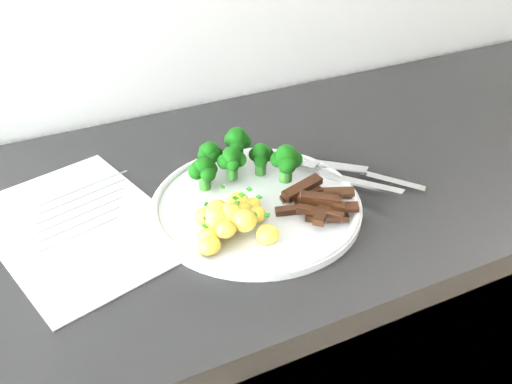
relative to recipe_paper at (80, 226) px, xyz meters
The scene contains 7 objects.
recipe_paper is the anchor object (origin of this frame).
plate 0.25m from the recipe_paper, 15.82° to the right, with size 0.30×0.30×0.02m.
broccoli 0.25m from the recipe_paper, ahead, with size 0.17×0.11×0.07m.
potatoes 0.21m from the recipe_paper, 31.77° to the right, with size 0.11×0.11×0.05m.
beef_strips 0.33m from the recipe_paper, 20.47° to the right, with size 0.13×0.11×0.03m.
fork 0.39m from the recipe_paper, 10.62° to the right, with size 0.12×0.18×0.02m.
knife 0.44m from the recipe_paper, 10.92° to the right, with size 0.15×0.16×0.02m.
Camera 1 is at (-0.20, 1.03, 1.37)m, focal length 40.05 mm.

